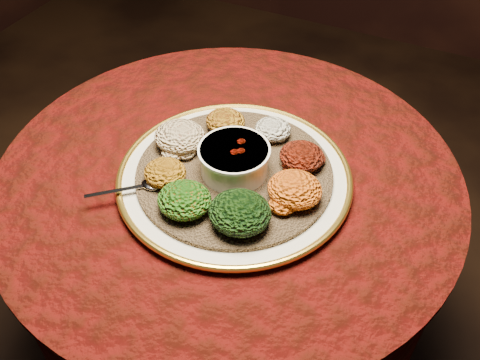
% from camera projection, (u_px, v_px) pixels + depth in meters
% --- Properties ---
extents(table, '(0.96, 0.96, 0.73)m').
position_uv_depth(table, '(229.00, 226.00, 1.23)').
color(table, black).
rests_on(table, ground).
extents(platter, '(0.56, 0.56, 0.02)m').
position_uv_depth(platter, '(234.00, 177.00, 1.07)').
color(platter, beige).
rests_on(platter, table).
extents(injera, '(0.42, 0.42, 0.01)m').
position_uv_depth(injera, '(234.00, 173.00, 1.06)').
color(injera, brown).
rests_on(injera, platter).
extents(stew_bowl, '(0.14, 0.14, 0.06)m').
position_uv_depth(stew_bowl, '(234.00, 158.00, 1.03)').
color(stew_bowl, white).
rests_on(stew_bowl, injera).
extents(spoon, '(0.12, 0.10, 0.01)m').
position_uv_depth(spoon, '(145.00, 185.00, 1.02)').
color(spoon, silver).
rests_on(spoon, injera).
extents(portion_ayib, '(0.08, 0.07, 0.04)m').
position_uv_depth(portion_ayib, '(273.00, 129.00, 1.12)').
color(portion_ayib, beige).
rests_on(portion_ayib, injera).
extents(portion_kitfo, '(0.09, 0.09, 0.04)m').
position_uv_depth(portion_kitfo, '(302.00, 156.00, 1.06)').
color(portion_kitfo, black).
rests_on(portion_kitfo, injera).
extents(portion_tikil, '(0.10, 0.10, 0.05)m').
position_uv_depth(portion_tikil, '(295.00, 189.00, 0.99)').
color(portion_tikil, '#C06A10').
rests_on(portion_tikil, injera).
extents(portion_gomen, '(0.11, 0.11, 0.05)m').
position_uv_depth(portion_gomen, '(240.00, 212.00, 0.94)').
color(portion_gomen, black).
rests_on(portion_gomen, injera).
extents(portion_mixveg, '(0.10, 0.09, 0.05)m').
position_uv_depth(portion_mixveg, '(184.00, 200.00, 0.97)').
color(portion_mixveg, '#993209').
rests_on(portion_mixveg, injera).
extents(portion_kik, '(0.08, 0.08, 0.04)m').
position_uv_depth(portion_kik, '(165.00, 173.00, 1.02)').
color(portion_kik, '#985E0D').
rests_on(portion_kik, injera).
extents(portion_timatim, '(0.11, 0.10, 0.05)m').
position_uv_depth(portion_timatim, '(180.00, 137.00, 1.09)').
color(portion_timatim, maroon).
rests_on(portion_timatim, injera).
extents(portion_shiro, '(0.08, 0.08, 0.04)m').
position_uv_depth(portion_shiro, '(225.00, 121.00, 1.14)').
color(portion_shiro, '#9E6B13').
rests_on(portion_shiro, injera).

